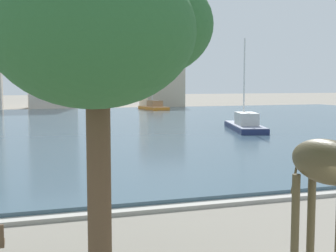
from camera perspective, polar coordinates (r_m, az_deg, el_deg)
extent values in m
cube|color=#3D5666|center=(41.10, -9.45, -0.01)|extent=(87.63, 53.97, 0.25)
cube|color=#ADA89E|center=(15.05, 6.39, -9.56)|extent=(87.63, 0.50, 0.12)
cylinder|color=#4C4228|center=(9.71, 17.41, -11.88)|extent=(0.16, 0.16, 2.18)
cylinder|color=#4C4228|center=(9.43, 15.58, -12.34)|extent=(0.16, 0.16, 2.18)
ellipsoid|color=#4C4228|center=(8.87, 19.20, -4.24)|extent=(0.89, 1.77, 0.83)
cylinder|color=#4C4228|center=(9.49, 15.62, -5.65)|extent=(0.09, 0.24, 0.88)
cube|color=orange|center=(64.04, -1.82, 2.14)|extent=(3.17, 5.83, 0.62)
ellipsoid|color=orange|center=(66.42, -2.79, 2.26)|extent=(2.37, 2.24, 0.59)
cube|color=#E2A56E|center=(64.02, -1.82, 2.45)|extent=(3.11, 5.72, 0.06)
cube|color=#9E7047|center=(63.62, -1.66, 2.83)|extent=(1.91, 2.17, 0.83)
cylinder|color=silver|center=(64.32, -1.99, 6.26)|extent=(0.12, 0.12, 8.57)
cylinder|color=silver|center=(63.48, -1.61, 3.21)|extent=(0.39, 1.92, 0.08)
cube|color=navy|center=(36.50, 9.58, -0.37)|extent=(3.94, 7.62, 0.64)
ellipsoid|color=navy|center=(39.91, 8.54, 0.13)|extent=(2.46, 2.97, 0.61)
cube|color=slate|center=(36.47, 9.58, 0.18)|extent=(3.86, 7.47, 0.06)
cube|color=silver|center=(35.89, 9.78, 0.90)|extent=(2.07, 2.86, 0.96)
cylinder|color=silver|center=(36.86, 9.49, 5.50)|extent=(0.12, 0.12, 6.82)
cylinder|color=silver|center=(35.69, 9.85, 1.46)|extent=(0.77, 2.50, 0.08)
cylinder|color=brown|center=(8.92, -8.59, -7.75)|extent=(0.46, 0.46, 3.83)
ellipsoid|color=#285B2D|center=(8.77, -8.90, 13.34)|extent=(3.54, 3.54, 2.65)
ellipsoid|color=#285B2D|center=(9.20, -3.37, 12.49)|extent=(2.85, 2.85, 2.13)
ellipsoid|color=#285B2D|center=(9.44, -13.41, 12.42)|extent=(3.45, 3.45, 2.59)
ellipsoid|color=#285B2D|center=(7.91, -9.37, 11.57)|extent=(3.48, 3.48, 2.61)
cube|color=beige|center=(73.29, -14.40, 6.92)|extent=(7.03, 7.65, 12.22)
cube|color=brown|center=(73.77, -14.52, 11.98)|extent=(7.17, 7.80, 0.80)
cube|color=#C6B293|center=(72.89, -0.78, 5.32)|extent=(6.02, 5.41, 7.70)
cube|color=#51281E|center=(73.01, -0.79, 8.66)|extent=(6.14, 5.52, 0.80)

